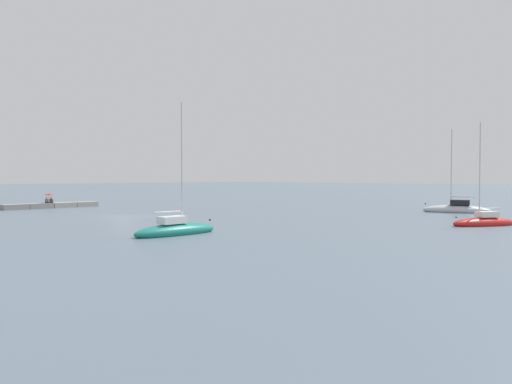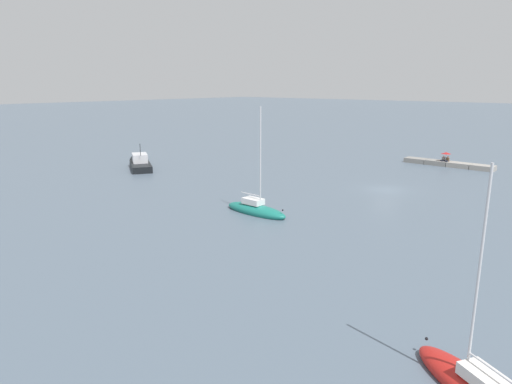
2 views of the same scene
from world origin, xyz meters
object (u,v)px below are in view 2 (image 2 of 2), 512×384
object	(u,v)px
umbrella_open_red	(446,153)
sailboat_teal_near	(256,210)
motorboat_black_near	(140,164)
person_seated_brown_left	(447,160)
person_seated_grey_right	(443,159)

from	to	relation	value
umbrella_open_red	sailboat_teal_near	bearing A→B (deg)	83.05
umbrella_open_red	motorboat_black_near	bearing A→B (deg)	42.90
person_seated_brown_left	motorboat_black_near	size ratio (longest dim) A/B	0.09
person_seated_grey_right	sailboat_teal_near	xyz separation A→B (m)	(3.88, 34.14, -0.58)
person_seated_grey_right	motorboat_black_near	world-z (taller)	motorboat_black_near
person_seated_brown_left	umbrella_open_red	size ratio (longest dim) A/B	0.57
person_seated_brown_left	person_seated_grey_right	distance (m)	0.56
person_seated_brown_left	motorboat_black_near	world-z (taller)	motorboat_black_near
person_seated_brown_left	sailboat_teal_near	distance (m)	34.42
person_seated_brown_left	umbrella_open_red	world-z (taller)	umbrella_open_red
person_seated_grey_right	umbrella_open_red	size ratio (longest dim) A/B	0.57
person_seated_grey_right	sailboat_teal_near	bearing A→B (deg)	94.40
person_seated_brown_left	sailboat_teal_near	xyz separation A→B (m)	(4.44, 34.13, -0.58)
person_seated_brown_left	motorboat_black_near	xyz separation A→B (m)	(30.31, 27.84, -0.44)
person_seated_grey_right	sailboat_teal_near	size ratio (longest dim) A/B	0.08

